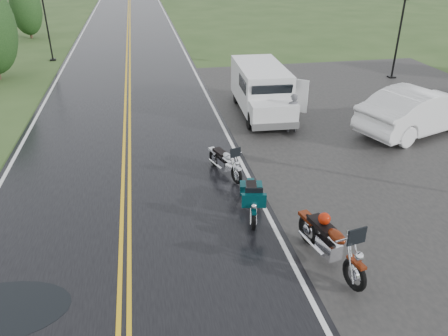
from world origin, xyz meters
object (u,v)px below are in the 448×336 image
(motorcycle_teal, at_px, (254,212))
(sedan_white, at_px, (420,111))
(motorcycle_silver, at_px, (237,169))
(lamp_post_far_left, at_px, (47,26))
(person_at_van, at_px, (292,114))
(motorcycle_red, at_px, (356,264))
(lamp_post_far_right, at_px, (399,36))
(van_white, at_px, (251,105))

(motorcycle_teal, height_order, sedan_white, sedan_white)
(motorcycle_silver, distance_m, lamp_post_far_left, 19.83)
(person_at_van, xyz_separation_m, sedan_white, (4.81, -0.93, 0.11))
(motorcycle_red, distance_m, lamp_post_far_left, 24.92)
(person_at_van, bearing_deg, lamp_post_far_right, -143.90)
(motorcycle_red, relative_size, lamp_post_far_right, 0.53)
(motorcycle_silver, xyz_separation_m, lamp_post_far_right, (11.01, 10.20, 1.71))
(van_white, bearing_deg, motorcycle_teal, -100.56)
(person_at_van, distance_m, lamp_post_far_left, 18.13)
(lamp_post_far_right, bearing_deg, van_white, -148.28)
(motorcycle_silver, relative_size, van_white, 0.36)
(motorcycle_teal, height_order, lamp_post_far_left, lamp_post_far_left)
(van_white, height_order, sedan_white, van_white)
(motorcycle_red, xyz_separation_m, lamp_post_far_left, (-9.48, 23.00, 1.38))
(motorcycle_teal, bearing_deg, van_white, 87.76)
(motorcycle_silver, bearing_deg, motorcycle_teal, -110.98)
(motorcycle_red, bearing_deg, person_at_van, 67.89)
(van_white, bearing_deg, lamp_post_far_left, 127.65)
(motorcycle_teal, relative_size, lamp_post_far_left, 0.46)
(motorcycle_teal, xyz_separation_m, lamp_post_far_right, (11.10, 12.62, 1.70))
(motorcycle_teal, height_order, lamp_post_far_right, lamp_post_far_right)
(motorcycle_red, height_order, motorcycle_teal, motorcycle_red)
(van_white, bearing_deg, motorcycle_red, -87.64)
(sedan_white, distance_m, lamp_post_far_left, 22.03)
(person_at_van, bearing_deg, lamp_post_far_left, -55.01)
(motorcycle_red, distance_m, lamp_post_far_right, 17.98)
(van_white, bearing_deg, person_at_van, -17.74)
(motorcycle_red, bearing_deg, motorcycle_silver, 94.42)
(motorcycle_red, height_order, sedan_white, sedan_white)
(motorcycle_red, bearing_deg, lamp_post_far_left, 100.60)
(person_at_van, relative_size, lamp_post_far_right, 0.34)
(person_at_van, relative_size, sedan_white, 0.29)
(motorcycle_red, bearing_deg, motorcycle_teal, 109.39)
(lamp_post_far_right, bearing_deg, sedan_white, -113.34)
(sedan_white, bearing_deg, motorcycle_teal, 103.98)
(motorcycle_silver, xyz_separation_m, lamp_post_far_left, (-8.04, 18.06, 1.53))
(motorcycle_silver, bearing_deg, van_white, 51.92)
(lamp_post_far_left, distance_m, lamp_post_far_right, 20.61)
(sedan_white, bearing_deg, person_at_van, 59.48)
(person_at_van, relative_size, lamp_post_far_left, 0.37)
(motorcycle_teal, bearing_deg, motorcycle_red, -47.66)
(motorcycle_red, bearing_deg, lamp_post_far_right, 45.90)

